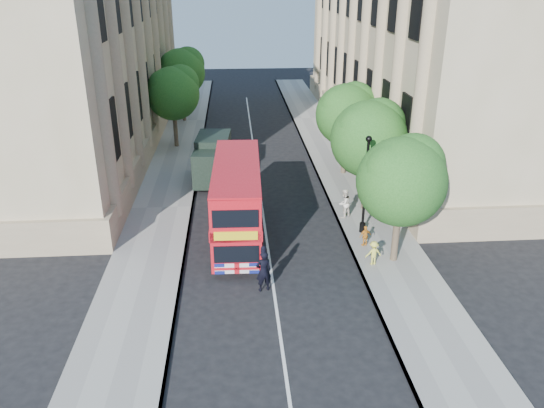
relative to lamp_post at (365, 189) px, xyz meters
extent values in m
plane|color=black|center=(-5.00, -6.00, -2.51)|extent=(120.00, 120.00, 0.00)
cube|color=gray|center=(0.75, 4.00, -2.45)|extent=(3.50, 80.00, 0.12)
cube|color=gray|center=(-10.75, 4.00, -2.45)|extent=(3.50, 80.00, 0.12)
cube|color=tan|center=(8.80, 18.00, 6.49)|extent=(12.00, 38.00, 18.00)
cube|color=tan|center=(-18.80, 18.00, 6.49)|extent=(12.00, 38.00, 18.00)
cylinder|color=#473828|center=(0.80, -3.00, -1.08)|extent=(0.32, 0.32, 2.86)
sphere|color=#1E551C|center=(0.80, -3.00, 1.52)|extent=(4.00, 4.00, 4.00)
sphere|color=#1E551C|center=(1.40, -2.60, 2.17)|extent=(2.80, 2.80, 2.80)
sphere|color=#1E551C|center=(0.30, -3.30, 2.04)|extent=(2.60, 2.60, 2.60)
cylinder|color=#473828|center=(0.80, 3.00, -1.01)|extent=(0.32, 0.32, 2.99)
sphere|color=#1E551C|center=(0.80, 3.00, 1.71)|extent=(4.20, 4.20, 4.20)
sphere|color=#1E551C|center=(1.40, 3.40, 2.39)|extent=(2.94, 2.94, 2.94)
sphere|color=#1E551C|center=(0.30, 2.70, 2.25)|extent=(2.73, 2.73, 2.73)
cylinder|color=#473828|center=(0.80, 9.00, -1.06)|extent=(0.32, 0.32, 2.90)
sphere|color=#1E551C|center=(0.80, 9.00, 1.58)|extent=(4.00, 4.00, 4.00)
sphere|color=#1E551C|center=(1.40, 9.40, 2.24)|extent=(2.80, 2.80, 2.80)
sphere|color=#1E551C|center=(0.30, 8.70, 2.11)|extent=(2.60, 2.60, 2.60)
cylinder|color=#473828|center=(-11.00, 16.00, -1.01)|extent=(0.32, 0.32, 2.99)
sphere|color=#1E551C|center=(-11.00, 16.00, 1.71)|extent=(4.00, 4.00, 4.00)
sphere|color=#1E551C|center=(-10.40, 16.40, 2.39)|extent=(2.80, 2.80, 2.80)
sphere|color=#1E551C|center=(-11.50, 15.70, 2.25)|extent=(2.60, 2.60, 2.60)
cylinder|color=#473828|center=(-11.00, 24.00, -0.93)|extent=(0.32, 0.32, 3.17)
sphere|color=#1E551C|center=(-11.00, 24.00, 1.95)|extent=(4.20, 4.20, 4.20)
sphere|color=#1E551C|center=(-10.40, 24.40, 2.67)|extent=(2.94, 2.94, 2.94)
sphere|color=#1E551C|center=(-11.50, 23.70, 2.53)|extent=(2.73, 2.73, 2.73)
cylinder|color=black|center=(0.00, 0.00, -2.14)|extent=(0.30, 0.30, 0.50)
cylinder|color=black|center=(0.00, 0.00, 0.11)|extent=(0.14, 0.14, 5.00)
sphere|color=black|center=(0.00, 0.00, 2.61)|extent=(0.32, 0.32, 0.32)
cube|color=red|center=(-6.43, -0.02, -0.36)|extent=(2.45, 8.47, 3.50)
cube|color=black|center=(-6.43, -0.02, -1.14)|extent=(2.49, 7.94, 0.80)
cube|color=black|center=(-6.43, -0.02, 0.54)|extent=(2.49, 7.94, 0.80)
cube|color=yellow|center=(-6.55, -4.22, -0.25)|extent=(1.86, 0.13, 0.40)
cylinder|color=black|center=(-7.52, -2.96, -2.07)|extent=(0.27, 0.89, 0.89)
cylinder|color=black|center=(-5.52, -3.01, -2.07)|extent=(0.27, 0.89, 0.89)
cylinder|color=black|center=(-7.35, 2.79, -2.07)|extent=(0.27, 0.89, 0.89)
cylinder|color=black|center=(-5.35, 2.74, -2.07)|extent=(0.27, 0.89, 0.89)
cube|color=black|center=(-8.03, 6.82, -1.12)|extent=(2.19, 2.00, 2.16)
cube|color=black|center=(-8.09, 5.94, -0.86)|extent=(1.86, 0.24, 0.72)
cube|color=black|center=(-7.85, 9.07, -0.91)|extent=(2.30, 3.44, 2.57)
cube|color=black|center=(-7.90, 8.46, -2.15)|extent=(2.22, 5.07, 0.26)
cylinder|color=black|center=(-8.96, 6.78, -2.10)|extent=(0.29, 0.84, 0.82)
cylinder|color=black|center=(-7.11, 6.64, -2.10)|extent=(0.29, 0.84, 0.82)
cylinder|color=black|center=(-8.70, 10.17, -2.10)|extent=(0.29, 0.84, 0.82)
cylinder|color=black|center=(-6.85, 10.03, -2.10)|extent=(0.29, 0.84, 0.82)
imported|color=black|center=(-5.43, -5.00, -1.58)|extent=(0.78, 0.62, 1.87)
imported|color=white|center=(-0.60, 1.89, -1.58)|extent=(1.00, 0.97, 1.62)
imported|color=orange|center=(-0.23, -1.53, -1.85)|extent=(0.68, 0.43, 1.07)
imported|color=#DBD84A|center=(-0.29, -3.36, -1.80)|extent=(0.82, 0.55, 1.17)
camera|label=1|loc=(-6.51, -24.33, 9.87)|focal=35.00mm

